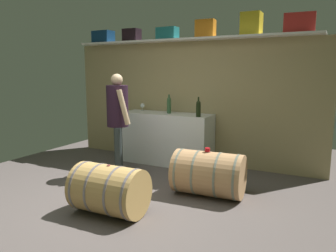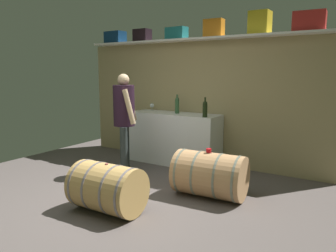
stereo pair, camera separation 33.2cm
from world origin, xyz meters
name	(u,v)px [view 1 (the left image)]	position (x,y,z in m)	size (l,w,h in m)	color
ground_plane	(136,192)	(0.00, 0.60, -0.01)	(5.89, 7.98, 0.02)	#554C49
back_wall_panel	(189,103)	(0.00, 2.39, 1.07)	(4.69, 0.10, 2.14)	#9D8B5E
high_shelf_board	(186,40)	(0.00, 2.24, 2.16)	(4.31, 0.40, 0.03)	white
toolcase_navy	(103,37)	(-1.77, 2.24, 2.29)	(0.39, 0.25, 0.23)	navy
toolcase_black	(132,35)	(-1.11, 2.24, 2.29)	(0.30, 0.21, 0.23)	black
toolcase_teal	(167,34)	(-0.36, 2.24, 2.28)	(0.37, 0.20, 0.21)	#1E7279
toolcase_orange	(205,29)	(0.34, 2.24, 2.32)	(0.31, 0.18, 0.29)	orange
toolcase_yellow	(251,24)	(1.09, 2.24, 2.35)	(0.30, 0.27, 0.34)	yellow
toolcase_red	(300,23)	(1.79, 2.24, 2.31)	(0.43, 0.27, 0.27)	red
work_cabinet	(166,138)	(-0.29, 2.06, 0.45)	(1.64, 0.54, 0.90)	white
wine_bottle_dark	(198,108)	(0.39, 1.87, 1.04)	(0.08, 0.08, 0.32)	black
wine_bottle_green	(169,105)	(-0.24, 2.07, 1.05)	(0.07, 0.07, 0.33)	#325734
wine_glass	(142,106)	(-0.88, 2.21, 0.99)	(0.08, 0.08, 0.14)	white
wine_barrel_near	(209,174)	(0.92, 0.93, 0.30)	(0.94, 0.64, 0.60)	tan
wine_barrel_far	(109,190)	(0.11, -0.12, 0.29)	(0.83, 0.59, 0.58)	tan
tasting_cup	(207,150)	(0.90, 0.93, 0.62)	(0.07, 0.07, 0.05)	red
winemaker_pouring	(118,113)	(-0.68, 1.16, 0.98)	(0.46, 0.49, 1.59)	#2B3332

